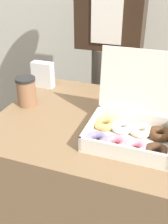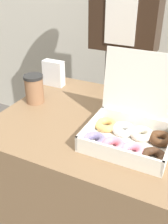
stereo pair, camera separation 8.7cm
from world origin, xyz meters
name	(u,v)px [view 2 (the right image)]	position (x,y,z in m)	size (l,w,h in m)	color
table	(111,194)	(0.00, 0.00, 0.37)	(0.90, 0.64, 0.74)	brown
donut_box	(130,131)	(0.08, -0.09, 0.78)	(0.30, 0.25, 0.28)	white
coffee_cup	(34,89)	(-0.38, 0.02, 0.81)	(0.08, 0.08, 0.12)	#8C6042
napkin_holder	(54,73)	(-0.40, 0.21, 0.81)	(0.10, 0.04, 0.12)	silver
person_customer	(124,42)	(-0.17, 0.55, 0.90)	(0.35, 0.20, 1.62)	#4C4742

